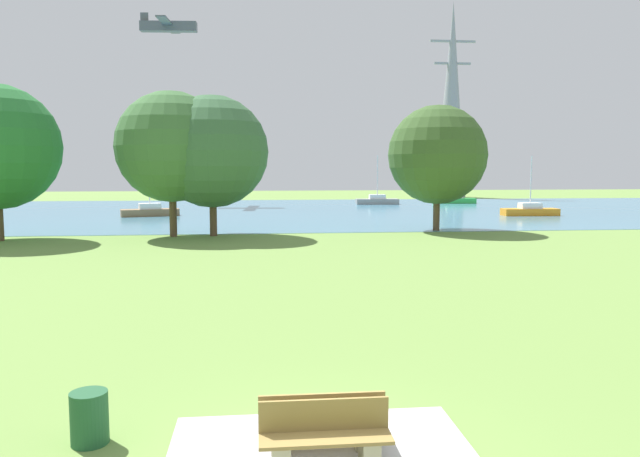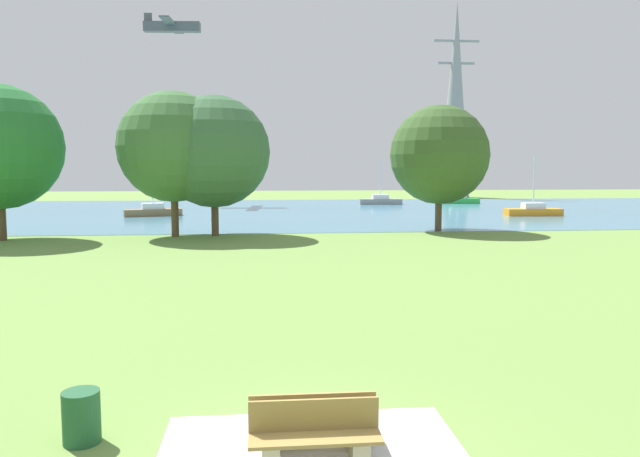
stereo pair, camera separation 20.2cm
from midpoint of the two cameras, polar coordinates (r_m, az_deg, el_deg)
The scene contains 14 objects.
ground_plane at distance 30.39m, azimuth -4.00°, elevation -2.13°, with size 160.00×160.00×0.00m, color olive.
bench_facing_water at distance 9.17m, azimuth -0.12°, elevation -17.95°, with size 1.80×0.48×0.89m.
bench_facing_inland at distance 8.68m, azimuth 0.23°, elevation -19.37°, with size 1.80×0.48×0.89m.
litter_bin at distance 10.20m, azimuth -21.00°, elevation -16.24°, with size 0.56×0.56×0.80m, color #1E512D.
water_surface at distance 58.24m, azimuth -4.76°, elevation 1.65°, with size 140.00×40.00×0.02m, color teal.
sailboat_orange at distance 55.67m, azimuth 19.52°, elevation 1.59°, with size 4.84×1.64×5.19m.
sailboat_brown at distance 54.02m, azimuth -15.36°, elevation 1.62°, with size 5.03×2.73×6.61m.
sailboat_green at distance 72.27m, azimuth 12.92°, elevation 2.67°, with size 4.91×1.92×6.98m.
sailboat_gray at distance 69.22m, azimuth 5.78°, elevation 2.65°, with size 4.85×1.67×5.54m.
tree_west_far at distance 37.50m, azimuth -13.50°, elevation 7.48°, with size 6.62×6.62×8.71m.
tree_mid_shore at distance 37.38m, azimuth -9.81°, elevation 7.14°, with size 6.78×6.78×8.52m.
tree_east_far at distance 40.67m, azimuth 11.33°, elevation 6.82°, with size 6.49×6.49×8.24m.
electricity_pylon at distance 88.05m, azimuth 12.68°, elevation 11.68°, with size 6.40×4.40×26.92m.
light_aircraft at distance 75.12m, azimuth -13.71°, elevation 17.99°, with size 6.46×8.46×2.10m.
Camera 2 is at (-0.69, -8.10, 4.15)m, focal length 33.98 mm.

